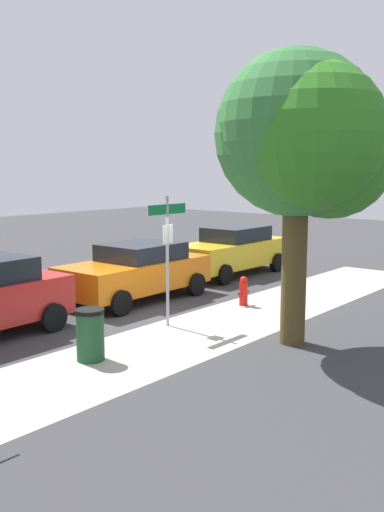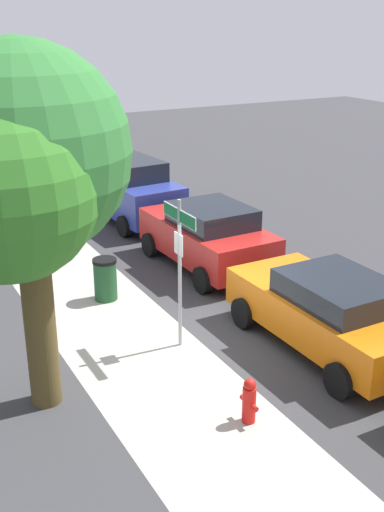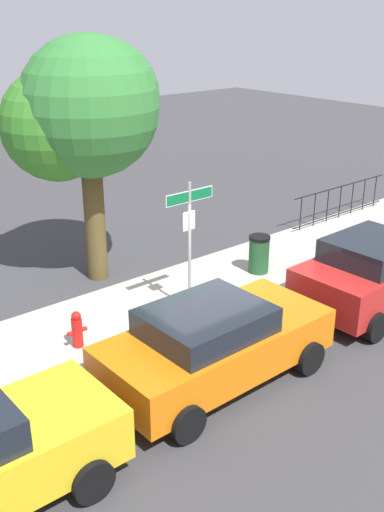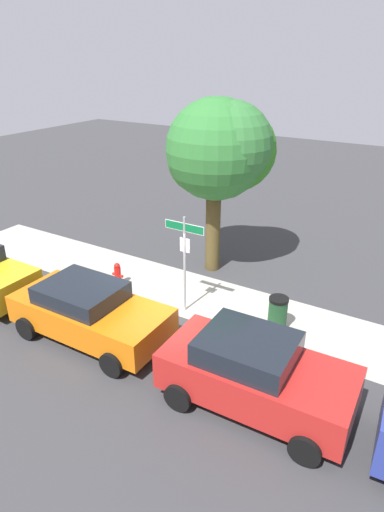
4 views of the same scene
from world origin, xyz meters
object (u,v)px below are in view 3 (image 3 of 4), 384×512
(car_red, at_px, (376,271))
(fire_hydrant, at_px, (77,329))
(street_sign, at_px, (190,224))
(car_orange, at_px, (214,343))
(shade_tree, at_px, (86,109))
(trash_bin, at_px, (259,254))

(car_red, xyz_separation_m, fire_hydrant, (-6.10, 2.73, -0.48))
(street_sign, xyz_separation_m, car_orange, (-1.46, -2.47, -1.24))
(shade_tree, xyz_separation_m, car_orange, (-0.92, -5.57, -3.36))
(street_sign, height_order, car_red, street_sign)
(fire_hydrant, height_order, trash_bin, trash_bin)
(trash_bin, bearing_deg, car_orange, -144.65)
(car_red, bearing_deg, shade_tree, 123.25)
(shade_tree, height_order, car_red, shade_tree)
(shade_tree, relative_size, fire_hydrant, 7.52)
(street_sign, bearing_deg, fire_hydrant, 175.88)
(car_orange, xyz_separation_m, trash_bin, (4.19, 2.97, -0.31))
(street_sign, distance_m, car_red, 4.35)
(street_sign, bearing_deg, car_orange, -120.67)
(car_red, bearing_deg, trash_bin, 100.23)
(shade_tree, xyz_separation_m, fire_hydrant, (-2.21, -2.91, -3.78))
(street_sign, distance_m, car_orange, 3.13)
(street_sign, bearing_deg, shade_tree, 99.92)
(fire_hydrant, bearing_deg, trash_bin, 3.14)
(street_sign, distance_m, shade_tree, 3.80)
(street_sign, bearing_deg, trash_bin, 10.38)
(car_red, distance_m, trash_bin, 3.11)
(street_sign, xyz_separation_m, trash_bin, (2.72, 0.50, -1.55))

